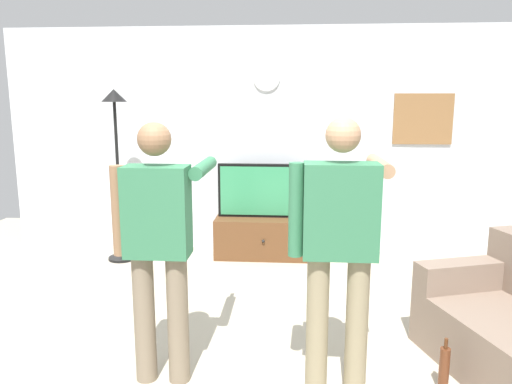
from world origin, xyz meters
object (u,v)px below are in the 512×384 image
at_px(television, 265,191).
at_px(tv_stand, 265,237).
at_px(person_standing_nearer_lamp, 159,239).
at_px(framed_picture, 423,119).
at_px(floor_lamp, 116,140).
at_px(beverage_bottle, 444,369).
at_px(wall_clock, 267,77).
at_px(person_standing_nearer_couch, 340,240).

bearing_deg(television, tv_stand, -90.00).
relative_size(tv_stand, person_standing_nearer_lamp, 0.67).
height_order(framed_picture, floor_lamp, floor_lamp).
height_order(tv_stand, floor_lamp, floor_lamp).
bearing_deg(beverage_bottle, television, 115.90).
bearing_deg(person_standing_nearer_lamp, television, 79.08).
relative_size(wall_clock, person_standing_nearer_lamp, 0.18).
relative_size(television, beverage_bottle, 3.07).
relative_size(television, person_standing_nearer_lamp, 0.65).
relative_size(person_standing_nearer_lamp, person_standing_nearer_couch, 0.98).
height_order(person_standing_nearer_lamp, person_standing_nearer_couch, person_standing_nearer_couch).
bearing_deg(floor_lamp, person_standing_nearer_lamp, -64.83).
height_order(tv_stand, person_standing_nearer_lamp, person_standing_nearer_lamp).
distance_m(tv_stand, wall_clock, 1.89).
bearing_deg(tv_stand, beverage_bottle, -63.71).
distance_m(framed_picture, floor_lamp, 3.55).
height_order(tv_stand, framed_picture, framed_picture).
distance_m(person_standing_nearer_couch, beverage_bottle, 1.11).
height_order(television, wall_clock, wall_clock).
xyz_separation_m(person_standing_nearer_couch, beverage_bottle, (0.70, 0.04, -0.86)).
bearing_deg(person_standing_nearer_lamp, framed_picture, 51.45).
distance_m(wall_clock, beverage_bottle, 3.78).
bearing_deg(framed_picture, person_standing_nearer_couch, -112.03).
bearing_deg(wall_clock, framed_picture, 0.16).
bearing_deg(wall_clock, tv_stand, -90.00).
height_order(framed_picture, person_standing_nearer_lamp, framed_picture).
distance_m(person_standing_nearer_lamp, beverage_bottle, 2.02).
bearing_deg(framed_picture, wall_clock, -179.84).
xyz_separation_m(person_standing_nearer_lamp, beverage_bottle, (1.84, -0.00, -0.82)).
relative_size(wall_clock, beverage_bottle, 0.87).
relative_size(framed_picture, person_standing_nearer_lamp, 0.40).
distance_m(person_standing_nearer_lamp, person_standing_nearer_couch, 1.14).
distance_m(framed_picture, person_standing_nearer_lamp, 3.84).
bearing_deg(floor_lamp, person_standing_nearer_couch, -47.26).
bearing_deg(tv_stand, television, 90.00).
xyz_separation_m(tv_stand, person_standing_nearer_lamp, (-0.52, -2.67, 0.74)).
bearing_deg(framed_picture, television, -172.29).
xyz_separation_m(floor_lamp, person_standing_nearer_lamp, (1.14, -2.43, -0.43)).
distance_m(television, wall_clock, 1.34).
xyz_separation_m(television, beverage_bottle, (1.32, -2.72, -0.64)).
bearing_deg(person_standing_nearer_lamp, floor_lamp, 115.17).
distance_m(television, person_standing_nearer_couch, 2.84).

